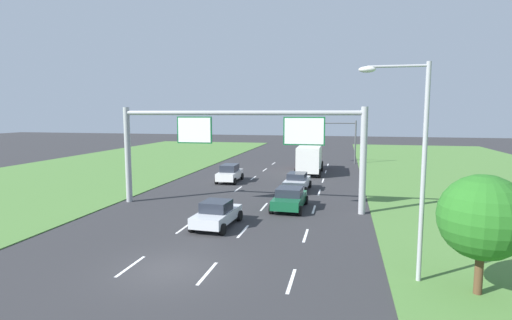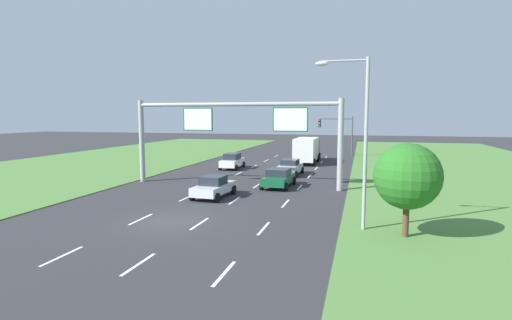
% 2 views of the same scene
% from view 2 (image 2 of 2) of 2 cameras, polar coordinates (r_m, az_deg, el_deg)
% --- Properties ---
extents(ground_plane, '(200.00, 200.00, 0.00)m').
position_cam_2_polar(ground_plane, '(22.35, -12.24, -8.57)').
color(ground_plane, '#2D2D30').
extents(grass_verge_left, '(24.00, 120.00, 0.06)m').
position_cam_2_polar(grass_verge_left, '(42.91, -31.50, -2.17)').
color(grass_verge_left, '#4C7A38').
rests_on(grass_verge_left, ground_plane).
extents(lane_dashes_inner_left, '(0.14, 56.40, 0.01)m').
position_cam_2_polar(lane_dashes_inner_left, '(31.04, -7.54, -4.27)').
color(lane_dashes_inner_left, white).
rests_on(lane_dashes_inner_left, ground_plane).
extents(lane_dashes_inner_right, '(0.14, 56.40, 0.01)m').
position_cam_2_polar(lane_dashes_inner_right, '(29.90, -1.31, -4.63)').
color(lane_dashes_inner_right, white).
rests_on(lane_dashes_inner_right, ground_plane).
extents(lane_dashes_slip, '(0.14, 56.40, 0.01)m').
position_cam_2_polar(lane_dashes_slip, '(29.13, 5.34, -4.94)').
color(lane_dashes_slip, white).
rests_on(lane_dashes_slip, ground_plane).
extents(car_near_red, '(2.25, 4.16, 1.52)m').
position_cam_2_polar(car_near_red, '(28.11, -6.08, -3.82)').
color(car_near_red, silver).
rests_on(car_near_red, ground_plane).
extents(car_lead_silver, '(2.25, 4.42, 1.50)m').
position_cam_2_polar(car_lead_silver, '(31.98, 3.25, -2.53)').
color(car_lead_silver, '#145633').
rests_on(car_lead_silver, ground_plane).
extents(car_mid_lane, '(2.06, 4.12, 1.68)m').
position_cam_2_polar(car_mid_lane, '(42.97, -3.42, -0.14)').
color(car_mid_lane, white).
rests_on(car_mid_lane, ground_plane).
extents(car_far_ahead, '(2.20, 4.29, 1.52)m').
position_cam_2_polar(car_far_ahead, '(38.51, 4.88, -1.01)').
color(car_far_ahead, silver).
rests_on(car_far_ahead, ground_plane).
extents(box_truck, '(2.75, 8.29, 3.04)m').
position_cam_2_polar(box_truck, '(48.62, 7.30, 1.55)').
color(box_truck, '#B21E19').
rests_on(box_truck, ground_plane).
extents(sign_gantry, '(17.24, 0.44, 7.00)m').
position_cam_2_polar(sign_gantry, '(32.18, -2.78, 4.86)').
color(sign_gantry, '#9EA0A5').
rests_on(sign_gantry, ground_plane).
extents(traffic_light_mast, '(4.76, 0.49, 5.60)m').
position_cam_2_polar(traffic_light_mast, '(57.15, 11.64, 4.40)').
color(traffic_light_mast, '#47494F').
rests_on(traffic_light_mast, ground_plane).
extents(street_lamp, '(2.61, 0.32, 8.50)m').
position_cam_2_polar(street_lamp, '(20.17, 14.38, 4.38)').
color(street_lamp, '#9EA0A5').
rests_on(street_lamp, ground_plane).
extents(roadside_tree_near, '(3.08, 3.08, 4.46)m').
position_cam_2_polar(roadside_tree_near, '(19.72, 20.84, -2.21)').
color(roadside_tree_near, '#513823').
rests_on(roadside_tree_near, ground_plane).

